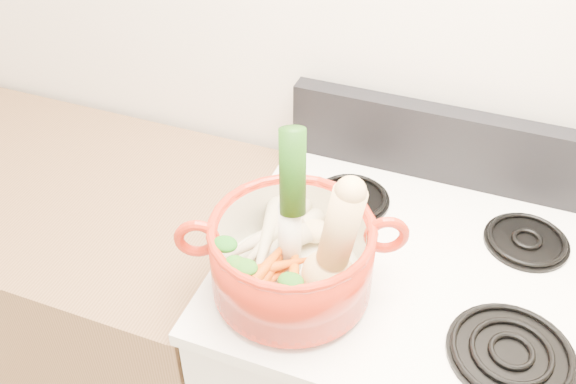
% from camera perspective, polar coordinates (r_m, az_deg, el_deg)
% --- Properties ---
extents(wall_back, '(3.50, 0.02, 2.60)m').
position_cam_1_polar(wall_back, '(1.41, 16.67, 13.58)').
color(wall_back, silver).
rests_on(wall_back, floor).
extents(cooktop, '(0.78, 0.67, 0.03)m').
position_cam_1_polar(cooktop, '(1.33, 11.69, -6.81)').
color(cooktop, white).
rests_on(cooktop, stove_body).
extents(control_backsplash, '(0.76, 0.05, 0.18)m').
position_cam_1_polar(control_backsplash, '(1.50, 14.57, 3.90)').
color(control_backsplash, black).
rests_on(control_backsplash, cooktop).
extents(counter_left, '(1.36, 0.65, 0.90)m').
position_cam_1_polar(counter_left, '(2.06, -21.04, -8.00)').
color(counter_left, brown).
rests_on(counter_left, floor).
extents(burner_front_left, '(0.22, 0.22, 0.02)m').
position_cam_1_polar(burner_front_left, '(1.23, 1.58, -8.94)').
color(burner_front_left, black).
rests_on(burner_front_left, cooktop).
extents(burner_front_right, '(0.22, 0.22, 0.02)m').
position_cam_1_polar(burner_front_right, '(1.21, 19.23, -13.29)').
color(burner_front_right, black).
rests_on(burner_front_right, cooktop).
extents(burner_back_left, '(0.17, 0.17, 0.02)m').
position_cam_1_polar(burner_back_left, '(1.44, 5.61, -0.50)').
color(burner_back_left, black).
rests_on(burner_back_left, cooktop).
extents(burner_back_right, '(0.17, 0.17, 0.02)m').
position_cam_1_polar(burner_back_right, '(1.42, 20.46, -4.01)').
color(burner_back_right, black).
rests_on(burner_back_right, cooktop).
extents(dutch_oven, '(0.39, 0.39, 0.15)m').
position_cam_1_polar(dutch_oven, '(1.18, 0.35, -5.76)').
color(dutch_oven, '#AB210E').
rests_on(dutch_oven, burner_front_left).
extents(pot_handle_left, '(0.08, 0.05, 0.08)m').
position_cam_1_polar(pot_handle_left, '(1.16, -8.09, -4.11)').
color(pot_handle_left, '#AB210E').
rests_on(pot_handle_left, dutch_oven).
extents(pot_handle_right, '(0.08, 0.05, 0.08)m').
position_cam_1_polar(pot_handle_right, '(1.16, 8.75, -3.80)').
color(pot_handle_right, '#AB210E').
rests_on(pot_handle_right, dutch_oven).
extents(squash, '(0.14, 0.11, 0.26)m').
position_cam_1_polar(squash, '(1.10, 3.74, -4.47)').
color(squash, '#E3B474').
rests_on(squash, dutch_oven).
extents(leek, '(0.08, 0.10, 0.31)m').
position_cam_1_polar(leek, '(1.13, 0.18, -0.91)').
color(leek, silver).
rests_on(leek, dutch_oven).
extents(ginger, '(0.10, 0.08, 0.05)m').
position_cam_1_polar(ginger, '(1.27, 1.99, -3.34)').
color(ginger, tan).
rests_on(ginger, dutch_oven).
extents(parsnip_0, '(0.14, 0.24, 0.07)m').
position_cam_1_polar(parsnip_0, '(1.24, -0.14, -4.31)').
color(parsnip_0, beige).
rests_on(parsnip_0, dutch_oven).
extents(parsnip_1, '(0.16, 0.18, 0.06)m').
position_cam_1_polar(parsnip_1, '(1.21, -2.24, -5.48)').
color(parsnip_1, beige).
rests_on(parsnip_1, dutch_oven).
extents(parsnip_2, '(0.07, 0.21, 0.06)m').
position_cam_1_polar(parsnip_2, '(1.23, -1.22, -4.28)').
color(parsnip_2, beige).
rests_on(parsnip_2, dutch_oven).
extents(parsnip_3, '(0.15, 0.18, 0.06)m').
position_cam_1_polar(parsnip_3, '(1.22, -2.66, -4.12)').
color(parsnip_3, beige).
rests_on(parsnip_3, dutch_oven).
extents(parsnip_4, '(0.11, 0.23, 0.06)m').
position_cam_1_polar(parsnip_4, '(1.23, -1.18, -3.53)').
color(parsnip_4, beige).
rests_on(parsnip_4, dutch_oven).
extents(parsnip_5, '(0.07, 0.22, 0.06)m').
position_cam_1_polar(parsnip_5, '(1.21, -1.92, -4.14)').
color(parsnip_5, '#EEE8C2').
rests_on(parsnip_5, dutch_oven).
extents(carrot_0, '(0.09, 0.14, 0.04)m').
position_cam_1_polar(carrot_0, '(1.17, -2.14, -8.28)').
color(carrot_0, '#C84C0A').
rests_on(carrot_0, dutch_oven).
extents(carrot_1, '(0.05, 0.17, 0.05)m').
position_cam_1_polar(carrot_1, '(1.18, -1.69, -7.18)').
color(carrot_1, '#B84209').
rests_on(carrot_1, dutch_oven).
extents(carrot_2, '(0.09, 0.18, 0.05)m').
position_cam_1_polar(carrot_2, '(1.16, 0.50, -7.64)').
color(carrot_2, '#D1620A').
rests_on(carrot_2, dutch_oven).
extents(carrot_3, '(0.14, 0.11, 0.05)m').
position_cam_1_polar(carrot_3, '(1.17, -1.72, -6.88)').
color(carrot_3, '#D65B0A').
rests_on(carrot_3, dutch_oven).
extents(carrot_4, '(0.06, 0.16, 0.05)m').
position_cam_1_polar(carrot_4, '(1.17, -2.00, -6.79)').
color(carrot_4, '#DB4D0A').
rests_on(carrot_4, dutch_oven).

